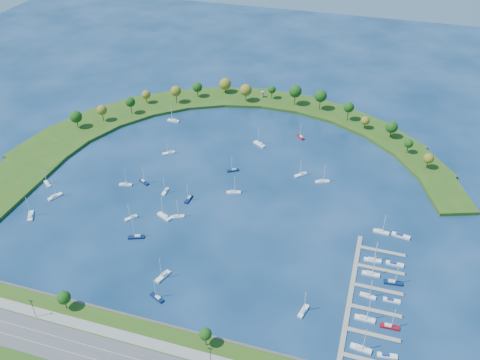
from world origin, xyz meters
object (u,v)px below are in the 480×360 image
(moored_boat_12, at_px, (164,216))
(moored_boat_19, at_px, (55,196))
(docked_boat_1, at_px, (387,356))
(docked_boat_5, at_px, (392,300))
(moored_boat_14, at_px, (189,199))
(docked_boat_6, at_px, (371,273))
(moored_boat_13, at_px, (169,152))
(docked_boat_8, at_px, (373,260))
(docked_boat_2, at_px, (365,318))
(moored_boat_18, at_px, (157,297))
(moored_boat_20, at_px, (131,217))
(moored_boat_5, at_px, (259,144))
(docked_boat_11, at_px, (401,236))
(moored_boat_8, at_px, (233,170))
(moored_boat_11, at_px, (47,183))
(moored_boat_3, at_px, (177,216))
(docked_boat_4, at_px, (368,295))
(moored_boat_0, at_px, (136,237))
(moored_boat_21, at_px, (173,120))
(moored_boat_17, at_px, (322,181))
(harbor_tower, at_px, (262,94))
(dock_system, at_px, (367,298))
(moored_boat_15, at_px, (163,276))
(docked_boat_9, at_px, (395,264))
(moored_boat_9, at_px, (31,216))
(docked_boat_7, at_px, (393,282))
(docked_boat_0, at_px, (361,348))
(moored_boat_7, at_px, (301,137))
(moored_boat_2, at_px, (303,311))
(moored_boat_16, at_px, (126,184))
(moored_boat_6, at_px, (144,181))
(docked_boat_10, at_px, (381,231))
(moored_boat_10, at_px, (234,192))
(docked_boat_3, at_px, (390,326))
(moored_boat_4, at_px, (165,191))

(moored_boat_12, bearing_deg, moored_boat_19, 26.23)
(docked_boat_1, xyz_separation_m, docked_boat_5, (0.01, 30.16, -0.03))
(moored_boat_14, bearing_deg, docked_boat_6, 77.41)
(moored_boat_13, distance_m, docked_boat_8, 148.17)
(moored_boat_19, distance_m, docked_boat_8, 178.36)
(docked_boat_2, bearing_deg, moored_boat_18, -169.77)
(moored_boat_20, bearing_deg, moored_boat_5, -167.49)
(moored_boat_19, relative_size, docked_boat_11, 1.31)
(moored_boat_8, distance_m, moored_boat_11, 110.82)
(moored_boat_3, height_order, docked_boat_4, moored_boat_3)
(moored_boat_0, relative_size, moored_boat_21, 0.96)
(moored_boat_17, bearing_deg, harbor_tower, 99.90)
(dock_system, height_order, moored_boat_15, moored_boat_15)
(docked_boat_9, bearing_deg, moored_boat_14, 172.66)
(moored_boat_8, relative_size, moored_boat_9, 0.83)
(moored_boat_12, height_order, docked_boat_7, moored_boat_12)
(docked_boat_0, distance_m, docked_boat_2, 15.82)
(moored_boat_7, height_order, docked_boat_1, moored_boat_7)
(moored_boat_2, bearing_deg, docked_boat_1, -94.83)
(docked_boat_4, bearing_deg, docked_boat_11, 83.28)
(moored_boat_15, relative_size, docked_boat_4, 1.21)
(dock_system, height_order, moored_boat_13, moored_boat_13)
(moored_boat_13, distance_m, moored_boat_16, 41.17)
(moored_boat_9, relative_size, moored_boat_14, 1.13)
(moored_boat_12, height_order, moored_boat_17, moored_boat_12)
(moored_boat_19, xyz_separation_m, docked_boat_7, (188.85, -11.15, 0.00))
(moored_boat_16, xyz_separation_m, docked_boat_6, (145.25, -31.13, 0.03))
(docked_boat_4, bearing_deg, moored_boat_6, 167.65)
(moored_boat_16, bearing_deg, docked_boat_2, -37.58)
(docked_boat_10, xyz_separation_m, docked_boat_11, (9.94, -0.14, -0.20))
(moored_boat_12, relative_size, moored_boat_15, 1.05)
(moored_boat_10, distance_m, docked_boat_5, 108.15)
(docked_boat_3, distance_m, docked_boat_9, 39.01)
(docked_boat_6, bearing_deg, moored_boat_15, -163.44)
(moored_boat_20, distance_m, docked_boat_11, 143.01)
(moored_boat_9, distance_m, docked_boat_7, 191.49)
(moored_boat_21, distance_m, docked_boat_5, 203.22)
(moored_boat_19, height_order, docked_boat_8, moored_boat_19)
(moored_boat_11, distance_m, docked_boat_8, 190.21)
(moored_boat_16, relative_size, docked_boat_6, 0.91)
(moored_boat_2, distance_m, docked_boat_6, 40.81)
(docked_boat_5, bearing_deg, moored_boat_4, 159.16)
(moored_boat_2, relative_size, moored_boat_18, 1.05)
(moored_boat_17, height_order, docked_boat_7, docked_boat_7)
(moored_boat_16, height_order, docked_boat_6, docked_boat_6)
(moored_boat_21, bearing_deg, dock_system, 139.34)
(moored_boat_0, relative_size, moored_boat_3, 1.08)
(moored_boat_11, xyz_separation_m, moored_boat_18, (99.29, -61.48, 0.01))
(docked_boat_9, bearing_deg, moored_boat_4, 172.62)
(moored_boat_14, bearing_deg, moored_boat_13, -140.96)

